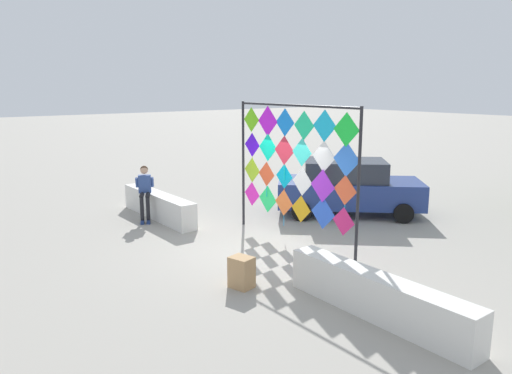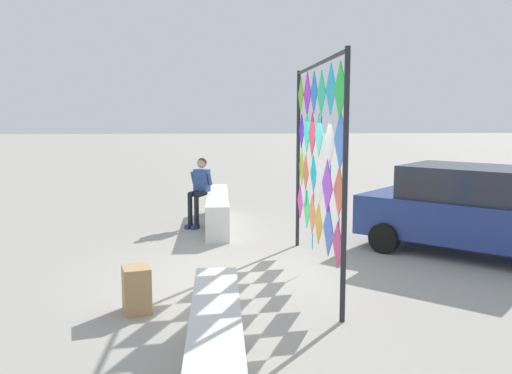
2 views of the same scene
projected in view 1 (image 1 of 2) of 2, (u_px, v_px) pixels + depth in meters
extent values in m
plane|color=#9E998E|center=(255.00, 250.00, 11.89)|extent=(120.00, 120.00, 0.00)
cube|color=silver|center=(158.00, 206.00, 14.69)|extent=(3.71, 0.49, 0.75)
cube|color=silver|center=(377.00, 296.00, 8.35)|extent=(3.71, 0.49, 0.75)
cylinder|color=#232328|center=(243.00, 164.00, 13.74)|extent=(0.07, 0.07, 3.46)
cylinder|color=#232328|center=(358.00, 188.00, 10.50)|extent=(0.07, 0.07, 3.46)
cylinder|color=#232328|center=(294.00, 105.00, 11.78)|extent=(4.16, 0.06, 0.06)
cube|color=#F521BE|center=(252.00, 194.00, 13.56)|extent=(0.66, 0.01, 0.66)
cube|color=#26F073|center=(268.00, 199.00, 13.07)|extent=(0.72, 0.01, 0.72)
cube|color=orange|center=(284.00, 203.00, 12.54)|extent=(0.67, 0.01, 0.67)
cylinder|color=#16A3E5|center=(284.00, 221.00, 12.64)|extent=(0.02, 0.02, 0.27)
cube|color=gold|center=(301.00, 209.00, 12.03)|extent=(0.67, 0.01, 0.67)
cube|color=blue|center=(323.00, 213.00, 11.46)|extent=(0.76, 0.01, 0.76)
cube|color=#D0226D|center=(343.00, 221.00, 10.97)|extent=(0.65, 0.01, 0.65)
cube|color=#A0D324|center=(252.00, 170.00, 13.47)|extent=(0.68, 0.01, 0.68)
cube|color=#EA4E27|center=(267.00, 174.00, 12.94)|extent=(0.65, 0.01, 0.65)
cylinder|color=#16BBE5|center=(267.00, 191.00, 13.04)|extent=(0.02, 0.02, 0.29)
cube|color=#04A6CF|center=(284.00, 176.00, 12.42)|extent=(0.62, 0.01, 0.62)
cylinder|color=#E54116|center=(284.00, 192.00, 12.51)|extent=(0.02, 0.02, 0.21)
cube|color=white|center=(302.00, 182.00, 11.89)|extent=(0.68, 0.01, 0.68)
cube|color=purple|center=(323.00, 186.00, 11.32)|extent=(0.77, 0.01, 0.77)
cube|color=#EF5831|center=(345.00, 190.00, 10.82)|extent=(0.67, 0.01, 0.67)
cylinder|color=#16BAE5|center=(345.00, 210.00, 10.92)|extent=(0.02, 0.02, 0.22)
cube|color=#4B0BF6|center=(252.00, 145.00, 13.31)|extent=(0.64, 0.01, 0.64)
cylinder|color=#ADE516|center=(252.00, 162.00, 13.41)|extent=(0.02, 0.02, 0.31)
cube|color=#0AEABA|center=(268.00, 148.00, 12.77)|extent=(0.71, 0.01, 0.71)
cube|color=#D92B42|center=(284.00, 150.00, 12.25)|extent=(0.73, 0.01, 0.73)
cylinder|color=#16E5CA|center=(284.00, 173.00, 12.36)|extent=(0.02, 0.02, 0.39)
cube|color=#37E4D4|center=(302.00, 152.00, 11.74)|extent=(0.67, 0.01, 0.67)
cube|color=white|center=(324.00, 157.00, 11.23)|extent=(0.73, 0.01, 0.73)
cylinder|color=#16E5C5|center=(323.00, 178.00, 11.34)|extent=(0.02, 0.02, 0.26)
cube|color=#337BF4|center=(346.00, 160.00, 10.69)|extent=(0.76, 0.01, 0.76)
cylinder|color=orange|center=(346.00, 182.00, 10.79)|extent=(0.02, 0.02, 0.23)
cube|color=#67D116|center=(251.00, 120.00, 13.16)|extent=(0.65, 0.01, 0.65)
cube|color=#C617EA|center=(268.00, 121.00, 12.65)|extent=(0.78, 0.01, 0.78)
cube|color=#127EF8|center=(285.00, 122.00, 12.13)|extent=(0.68, 0.01, 0.68)
cube|color=#1CDE90|center=(304.00, 126.00, 11.60)|extent=(0.68, 0.01, 0.68)
cylinder|color=#E51669|center=(304.00, 147.00, 11.71)|extent=(0.02, 0.02, 0.31)
cube|color=#15B9EB|center=(324.00, 126.00, 11.09)|extent=(0.72, 0.01, 0.72)
cylinder|color=#E54616|center=(324.00, 149.00, 11.20)|extent=(0.02, 0.02, 0.30)
cube|color=#18DA3B|center=(346.00, 130.00, 10.57)|extent=(0.74, 0.01, 0.74)
cylinder|color=black|center=(142.00, 210.00, 14.12)|extent=(0.11, 0.11, 0.75)
cylinder|color=black|center=(142.00, 195.00, 14.24)|extent=(0.43, 0.31, 0.13)
cube|color=navy|center=(142.00, 222.00, 14.13)|extent=(0.26, 0.20, 0.09)
cylinder|color=black|center=(148.00, 210.00, 14.15)|extent=(0.11, 0.11, 0.75)
cylinder|color=black|center=(148.00, 195.00, 14.27)|extent=(0.43, 0.31, 0.13)
cube|color=navy|center=(149.00, 222.00, 14.16)|extent=(0.26, 0.20, 0.09)
cube|color=#334C8C|center=(145.00, 184.00, 14.40)|extent=(0.34, 0.41, 0.52)
sphere|color=tan|center=(144.00, 170.00, 14.32)|extent=(0.22, 0.22, 0.22)
sphere|color=#382314|center=(144.00, 170.00, 14.33)|extent=(0.22, 0.22, 0.22)
cylinder|color=#334C8C|center=(137.00, 182.00, 14.33)|extent=(0.19, 0.15, 0.31)
cylinder|color=#334C8C|center=(152.00, 182.00, 14.40)|extent=(0.19, 0.15, 0.31)
cube|color=navy|center=(349.00, 193.00, 15.11)|extent=(4.25, 4.41, 0.77)
cube|color=#282D38|center=(345.00, 170.00, 14.99)|extent=(2.81, 2.87, 0.61)
cylinder|color=black|center=(392.00, 199.00, 15.96)|extent=(0.55, 0.57, 0.57)
cylinder|color=black|center=(403.00, 213.00, 14.17)|extent=(0.55, 0.57, 0.57)
cylinder|color=black|center=(301.00, 197.00, 16.21)|extent=(0.55, 0.57, 0.57)
cylinder|color=black|center=(301.00, 211.00, 14.42)|extent=(0.55, 0.57, 0.57)
cube|color=tan|center=(242.00, 272.00, 9.61)|extent=(0.51, 0.45, 0.62)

